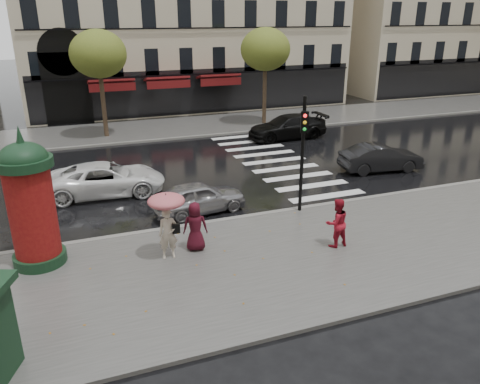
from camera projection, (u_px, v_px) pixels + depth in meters
name	position (u px, v px, depth m)	size (l,w,h in m)	color
ground	(228.00, 263.00, 14.99)	(160.00, 160.00, 0.00)	black
near_sidewalk	(234.00, 269.00, 14.53)	(90.00, 7.00, 0.12)	#474744
far_sidewalk	(136.00, 131.00, 31.58)	(90.00, 6.00, 0.12)	#474744
near_kerb	(202.00, 224.00, 17.59)	(90.00, 0.25, 0.14)	slate
far_kerb	(143.00, 141.00, 28.96)	(90.00, 0.25, 0.14)	slate
zebra_crossing	(274.00, 161.00, 25.35)	(3.60, 11.75, 0.01)	silver
tree_far_left	(98.00, 54.00, 28.23)	(3.40, 3.40, 6.64)	#38281C
tree_far_right	(265.00, 50.00, 31.84)	(3.40, 3.40, 6.64)	#38281C
woman_umbrella	(167.00, 215.00, 14.57)	(1.16, 1.16, 2.23)	beige
woman_red	(337.00, 223.00, 15.54)	(0.82, 0.64, 1.70)	#A81426
man_burgundy	(195.00, 227.00, 15.31)	(0.81, 0.53, 1.66)	#420D19
morris_column	(30.00, 200.00, 14.03)	(1.64, 1.64, 4.41)	#13311B
traffic_light	(303.00, 144.00, 17.64)	(0.34, 0.45, 4.54)	black
car_silver	(199.00, 197.00, 18.60)	(1.51, 3.75, 1.28)	#A09FA4
car_darkgrey	(381.00, 158.00, 23.53)	(1.44, 4.14, 1.36)	black
car_white	(106.00, 179.00, 20.44)	(2.34, 5.07, 1.41)	white
car_black	(287.00, 127.00, 29.70)	(2.07, 5.09, 1.48)	black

